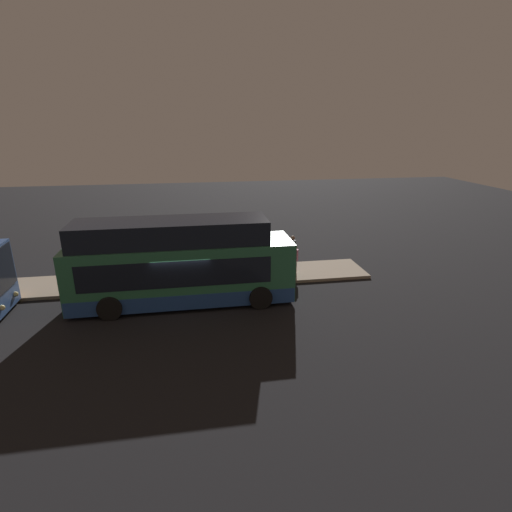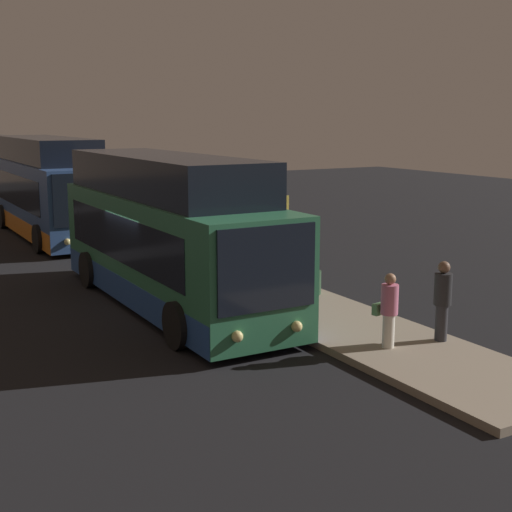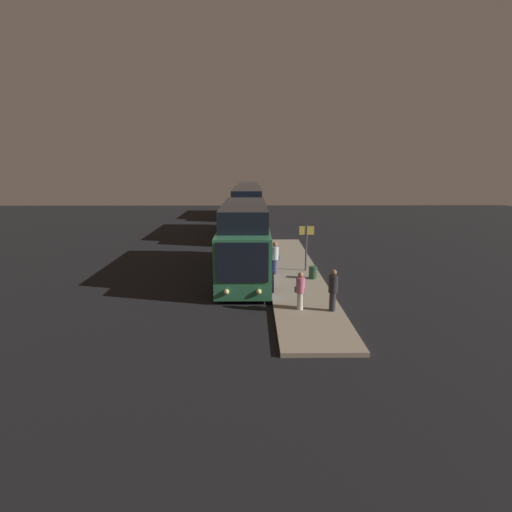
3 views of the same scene
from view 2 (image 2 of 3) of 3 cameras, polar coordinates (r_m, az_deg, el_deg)
ground at (r=19.05m, az=-7.66°, el=-4.02°), size 80.00×80.00×0.00m
platform at (r=20.31m, az=0.28°, el=-2.73°), size 20.00×2.86×0.16m
bus_lead at (r=18.83m, az=-7.05°, el=1.29°), size 10.21×2.86×3.95m
bus_second at (r=31.05m, az=-16.32°, el=4.91°), size 10.85×2.89×4.10m
passenger_boarding at (r=19.17m, az=-1.78°, el=-0.34°), size 0.65×0.57×1.79m
passenger_waiting at (r=15.11m, az=10.56°, el=-4.11°), size 0.59×0.43×1.59m
passenger_with_bags at (r=15.80m, az=14.70°, el=-3.26°), size 0.41×0.41×1.75m
suitcase at (r=19.70m, az=-2.76°, el=-1.91°), size 0.37×0.18×0.92m
sign_post at (r=20.58m, az=1.64°, el=2.42°), size 0.10×0.82×2.58m
trash_bin at (r=19.52m, az=4.59°, el=-2.11°), size 0.44×0.44×0.65m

